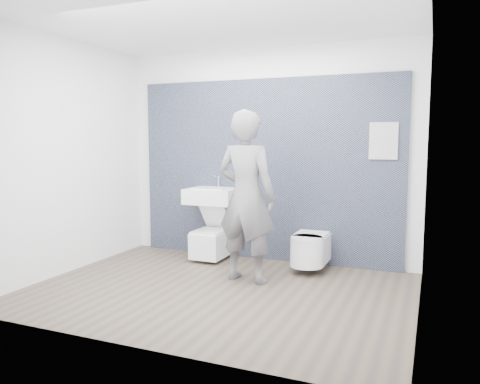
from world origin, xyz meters
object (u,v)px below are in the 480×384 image
at_px(washbasin, 213,196).
at_px(toilet_rounded, 309,249).
at_px(toilet_square, 212,242).
at_px(visitor, 246,197).

bearing_deg(washbasin, toilet_rounded, -3.69).
bearing_deg(toilet_square, toilet_rounded, -2.19).
relative_size(washbasin, toilet_square, 0.96).
height_order(toilet_square, visitor, visitor).
distance_m(toilet_rounded, visitor, 1.11).
distance_m(toilet_square, visitor, 1.28).
bearing_deg(washbasin, toilet_square, -90.00).
distance_m(washbasin, toilet_square, 0.62).
height_order(washbasin, toilet_square, washbasin).
xyz_separation_m(washbasin, toilet_square, (-0.00, -0.04, -0.62)).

